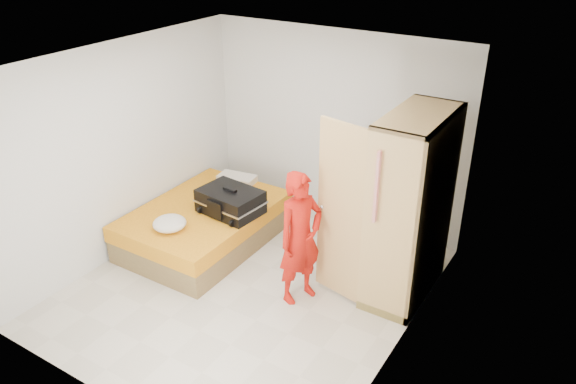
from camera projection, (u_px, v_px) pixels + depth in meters
The scene contains 7 objects.
room at pixel (246, 186), 5.87m from camera, with size 4.00×4.02×2.60m.
bed at pixel (205, 225), 7.21m from camera, with size 1.42×2.02×0.50m.
wardrobe at pixel (405, 212), 5.98m from camera, with size 1.16×1.20×2.10m.
person at pixel (300, 238), 5.96m from camera, with size 0.55×0.36×1.52m, color red.
suitcase at pixel (230, 201), 6.95m from camera, with size 0.81×0.64×0.33m.
round_cushion at pixel (170, 223), 6.61m from camera, with size 0.40×0.40×0.15m, color white.
pillow at pixel (237, 179), 7.77m from camera, with size 0.52×0.26×0.09m, color white.
Camera 1 is at (3.16, -4.24, 3.90)m, focal length 35.00 mm.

